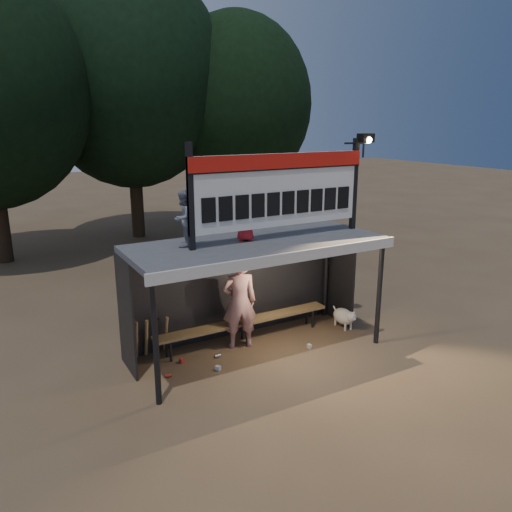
{
  "coord_description": "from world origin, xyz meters",
  "views": [
    {
      "loc": [
        -4.63,
        -8.13,
        4.57
      ],
      "look_at": [
        0.2,
        0.4,
        1.9
      ],
      "focal_mm": 35.0,
      "sensor_mm": 36.0,
      "label": 1
    }
  ],
  "objects": [
    {
      "name": "bats",
      "position": [
        -1.95,
        0.82,
        0.43
      ],
      "size": [
        0.68,
        0.35,
        0.84
      ],
      "color": "#966C46",
      "rests_on": "ground"
    },
    {
      "name": "child_b",
      "position": [
        -0.17,
        0.16,
        2.75
      ],
      "size": [
        0.5,
        0.44,
        0.86
      ],
      "primitive_type": "imported",
      "rotation": [
        0.0,
        0.0,
        2.67
      ],
      "color": "red",
      "rests_on": "dugout_shelter"
    },
    {
      "name": "dugout_shelter",
      "position": [
        0.0,
        0.24,
        1.85
      ],
      "size": [
        5.1,
        2.08,
        2.32
      ],
      "color": "#434345",
      "rests_on": "ground"
    },
    {
      "name": "dog",
      "position": [
        2.3,
        0.04,
        0.28
      ],
      "size": [
        0.36,
        0.81,
        0.49
      ],
      "color": "beige",
      "rests_on": "ground"
    },
    {
      "name": "tree_right",
      "position": [
        5.0,
        10.5,
        5.19
      ],
      "size": [
        6.08,
        6.08,
        8.72
      ],
      "color": "black",
      "rests_on": "ground"
    },
    {
      "name": "scoreboard_assembly",
      "position": [
        0.56,
        -0.01,
        3.32
      ],
      "size": [
        4.1,
        0.27,
        1.99
      ],
      "color": "black",
      "rests_on": "dugout_shelter"
    },
    {
      "name": "bench",
      "position": [
        0.0,
        0.55,
        0.43
      ],
      "size": [
        4.0,
        0.35,
        0.48
      ],
      "color": "olive",
      "rests_on": "ground"
    },
    {
      "name": "litter",
      "position": [
        -0.86,
        -0.1,
        0.04
      ],
      "size": [
        3.08,
        0.8,
        0.08
      ],
      "color": "red",
      "rests_on": "ground"
    },
    {
      "name": "tree_mid",
      "position": [
        1.0,
        11.5,
        6.17
      ],
      "size": [
        7.22,
        7.22,
        10.36
      ],
      "color": "#302215",
      "rests_on": "ground"
    },
    {
      "name": "child_a",
      "position": [
        -1.38,
        0.3,
        2.84
      ],
      "size": [
        0.64,
        0.62,
        1.04
      ],
      "primitive_type": "imported",
      "rotation": [
        0.0,
        0.0,
        3.78
      ],
      "color": "gray",
      "rests_on": "dugout_shelter"
    },
    {
      "name": "ground",
      "position": [
        0.0,
        0.0,
        0.0
      ],
      "size": [
        80.0,
        80.0,
        0.0
      ],
      "primitive_type": "plane",
      "color": "#503B28",
      "rests_on": "ground"
    },
    {
      "name": "player",
      "position": [
        -0.21,
        0.37,
        0.99
      ],
      "size": [
        0.82,
        0.65,
        1.97
      ],
      "primitive_type": "imported",
      "rotation": [
        0.0,
        0.0,
        2.86
      ],
      "color": "silver",
      "rests_on": "ground"
    }
  ]
}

